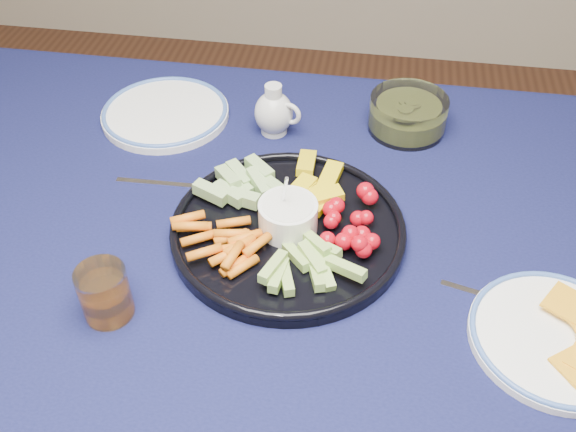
# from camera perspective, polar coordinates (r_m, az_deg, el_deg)

# --- Properties ---
(dining_table) EXTENTS (1.67, 1.07, 0.75)m
(dining_table) POSITION_cam_1_polar(r_m,az_deg,el_deg) (0.97, -2.62, -8.18)
(dining_table) COLOR #4E301A
(dining_table) RESTS_ON ground
(crudite_platter) EXTENTS (0.34, 0.34, 0.11)m
(crudite_platter) POSITION_cam_1_polar(r_m,az_deg,el_deg) (0.93, -0.13, -0.81)
(crudite_platter) COLOR black
(crudite_platter) RESTS_ON dining_table
(creamer_pitcher) EXTENTS (0.08, 0.07, 0.09)m
(creamer_pitcher) POSITION_cam_1_polar(r_m,az_deg,el_deg) (1.12, -1.23, 9.19)
(creamer_pitcher) COLOR silver
(creamer_pitcher) RESTS_ON dining_table
(pickle_bowl) EXTENTS (0.14, 0.14, 0.06)m
(pickle_bowl) POSITION_cam_1_polar(r_m,az_deg,el_deg) (1.16, 10.58, 8.78)
(pickle_bowl) COLOR silver
(pickle_bowl) RESTS_ON dining_table
(cheese_plate) EXTENTS (0.21, 0.21, 0.03)m
(cheese_plate) POSITION_cam_1_polar(r_m,az_deg,el_deg) (0.88, 22.72, -9.80)
(cheese_plate) COLOR white
(cheese_plate) RESTS_ON dining_table
(juice_tumbler) EXTENTS (0.06, 0.06, 0.08)m
(juice_tumbler) POSITION_cam_1_polar(r_m,az_deg,el_deg) (0.86, -15.92, -6.82)
(juice_tumbler) COLOR silver
(juice_tumbler) RESTS_ON dining_table
(fork_left) EXTENTS (0.16, 0.02, 0.00)m
(fork_left) POSITION_cam_1_polar(r_m,az_deg,el_deg) (1.04, -10.01, 2.72)
(fork_left) COLOR white
(fork_left) RESTS_ON dining_table
(fork_right) EXTENTS (0.15, 0.05, 0.00)m
(fork_right) POSITION_cam_1_polar(r_m,az_deg,el_deg) (0.90, 18.98, -7.32)
(fork_right) COLOR white
(fork_right) RESTS_ON dining_table
(side_plate_extra) EXTENTS (0.23, 0.23, 0.02)m
(side_plate_extra) POSITION_cam_1_polar(r_m,az_deg,el_deg) (1.20, -10.85, 9.02)
(side_plate_extra) COLOR white
(side_plate_extra) RESTS_ON dining_table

